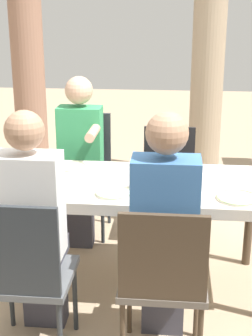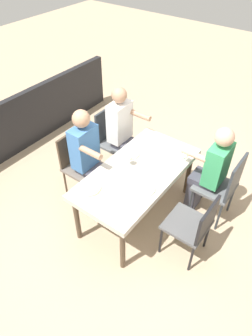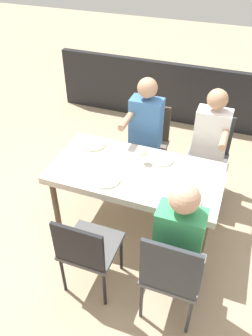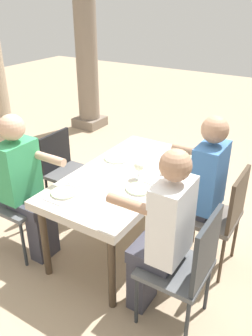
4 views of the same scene
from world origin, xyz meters
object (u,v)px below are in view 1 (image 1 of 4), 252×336
object	(u,v)px
chair_mid_north	(168,173)
chair_mid_south	(163,277)
wine_glass_1	(142,172)
diner_man_white	(165,227)
plate_3	(238,198)
plate_2	(178,170)
plate_1	(114,193)
chair_west_south	(26,271)
diner_woman_green	(80,155)
chair_west_north	(84,165)
plate_0	(70,167)
diner_guest_third	(34,223)
dining_table	(147,192)
stone_column_centre	(209,46)
stone_column_near	(27,46)

from	to	relation	value
chair_mid_north	chair_mid_south	size ratio (longest dim) A/B	0.94
wine_glass_1	diner_man_white	bearing A→B (deg)	-72.60
plate_3	plate_2	bearing A→B (deg)	125.98
plate_1	plate_3	bearing A→B (deg)	-0.48
chair_west_south	plate_3	distance (m)	1.27
chair_mid_south	diner_woman_green	bearing A→B (deg)	115.10
chair_west_north	plate_0	size ratio (longest dim) A/B	4.55
chair_west_south	diner_man_white	distance (m)	0.75
chair_mid_south	diner_guest_third	bearing A→B (deg)	164.61
chair_west_north	plate_0	bearing A→B (deg)	-88.31
chair_west_north	dining_table	bearing A→B (deg)	-55.87
chair_mid_south	chair_west_north	bearing A→B (deg)	112.69
chair_mid_north	plate_3	bearing A→B (deg)	-68.78
diner_guest_third	chair_mid_south	bearing A→B (deg)	-15.39
plate_1	wine_glass_1	world-z (taller)	wine_glass_1
dining_table	wine_glass_1	size ratio (longest dim) A/B	10.22
dining_table	plate_1	distance (m)	0.31
diner_man_white	plate_1	bearing A→B (deg)	128.79
chair_west_north	chair_mid_south	bearing A→B (deg)	-67.31
stone_column_centre	diner_woman_green	bearing A→B (deg)	-123.25
diner_woman_green	stone_column_centre	distance (m)	2.05
stone_column_near	plate_0	size ratio (longest dim) A/B	13.26
dining_table	chair_west_north	world-z (taller)	chair_west_north
chair_mid_north	stone_column_centre	bearing A→B (deg)	75.82
plate_0	plate_1	world-z (taller)	same
plate_3	plate_1	bearing A→B (deg)	179.52
diner_guest_third	stone_column_near	xyz separation A→B (m)	(-0.84, 2.90, 0.68)
diner_guest_third	plate_0	size ratio (longest dim) A/B	6.23
dining_table	stone_column_centre	bearing A→B (deg)	77.69
dining_table	stone_column_centre	xyz separation A→B (m)	(0.49, 2.26, 0.74)
dining_table	chair_west_south	xyz separation A→B (m)	(-0.57, -0.83, -0.13)
chair_mid_north	diner_man_white	distance (m)	1.48
chair_mid_south	plate_1	distance (m)	0.70
chair_mid_south	stone_column_near	bearing A→B (deg)	116.55
chair_west_north	chair_mid_north	distance (m)	0.70
chair_mid_south	wine_glass_1	size ratio (longest dim) A/B	5.91
dining_table	chair_mid_south	xyz separation A→B (m)	(0.13, -0.83, -0.12)
plate_0	plate_3	distance (m)	1.19
diner_woman_green	chair_west_south	bearing A→B (deg)	-90.11
chair_west_north	diner_man_white	bearing A→B (deg)	-64.63
diner_woman_green	diner_man_white	distance (m)	1.46
dining_table	chair_west_south	world-z (taller)	chair_west_south
chair_mid_south	plate_2	xyz separation A→B (m)	(0.07, 1.06, 0.20)
wine_glass_1	plate_3	distance (m)	0.59
plate_2	dining_table	bearing A→B (deg)	-131.83
chair_mid_south	stone_column_centre	bearing A→B (deg)	83.31
plate_0	plate_3	world-z (taller)	same
stone_column_centre	plate_1	xyz separation A→B (m)	(-0.68, -2.50, -0.67)
chair_mid_south	stone_column_centre	xyz separation A→B (m)	(0.36, 3.09, 0.87)
plate_0	diner_woman_green	bearing A→B (deg)	92.03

